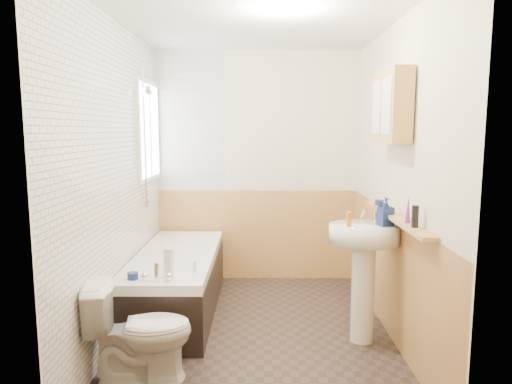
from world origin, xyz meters
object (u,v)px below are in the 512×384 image
Objects in this scene: sink at (364,258)px; medicine_cabinet at (391,107)px; bathtub at (177,281)px; toilet at (140,332)px; pine_shelf at (395,217)px.

medicine_cabinet is at bearing 3.90° from sink.
toilet is (-0.03, -1.18, 0.05)m from bathtub.
pine_shelf is at bearing -31.86° from sink.
bathtub is at bearing 158.48° from pine_shelf.
medicine_cabinet reaches higher than sink.
sink is at bearing -78.93° from toilet.
bathtub is 1.72m from sink.
medicine_cabinet is (1.74, -0.57, 1.54)m from bathtub.
sink reaches higher than pine_shelf.
bathtub reaches higher than toilet.
bathtub is at bearing 161.95° from medicine_cabinet.
toilet is at bearing -161.08° from medicine_cabinet.
sink is at bearing -20.62° from bathtub.
sink is at bearing 151.84° from pine_shelf.
bathtub is 2.04m from pine_shelf.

